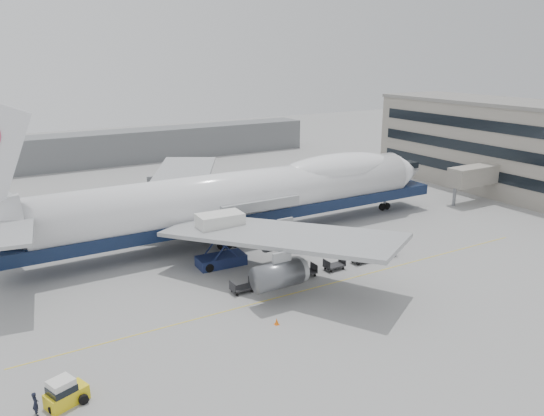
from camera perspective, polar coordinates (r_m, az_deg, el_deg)
ground at (r=60.80m, az=2.00°, el=-6.36°), size 260.00×260.00×0.00m
apron_line at (r=56.27m, az=5.32°, el=-8.36°), size 60.00×0.15×0.01m
hangar at (r=120.60m, az=-20.57°, el=5.75°), size 110.00×8.00×7.00m
airliner at (r=69.15m, az=-2.86°, el=1.37°), size 67.00×55.30×19.98m
catering_truck at (r=60.31m, az=-5.57°, el=-3.10°), size 5.60×4.01×6.21m
baggage_tug at (r=41.26m, az=-21.41°, el=-18.04°), size 3.09×2.33×2.01m
ground_worker at (r=41.02m, az=-24.09°, el=-18.65°), size 0.51×0.69×1.71m
traffic_cone at (r=48.58m, az=0.51°, el=-12.12°), size 0.42×0.42×0.61m
dolly_0 at (r=54.56m, az=-3.24°, el=-8.52°), size 2.30×1.35×1.30m
dolly_1 at (r=56.28m, az=0.32°, el=-7.69°), size 2.30×1.35×1.30m
dolly_2 at (r=58.22m, az=3.64°, el=-6.88°), size 2.30×1.35×1.30m
dolly_3 at (r=60.35m, az=6.72°, el=-6.10°), size 2.30×1.35×1.30m
dolly_4 at (r=62.64m, az=9.58°, el=-5.36°), size 2.30×1.35×1.30m
dolly_5 at (r=65.09m, az=12.23°, el=-4.67°), size 2.30×1.35×1.30m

